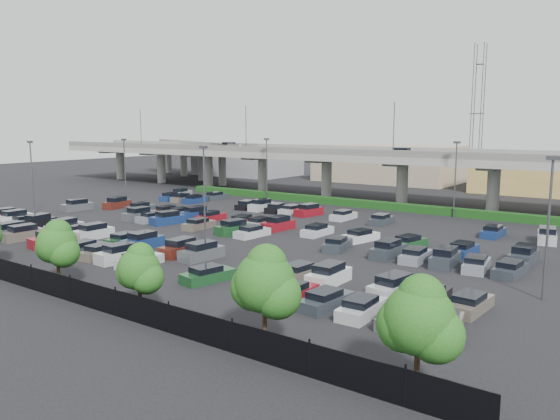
% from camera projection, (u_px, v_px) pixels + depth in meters
% --- Properties ---
extents(ground, '(280.00, 280.00, 0.00)m').
position_uv_depth(ground, '(252.00, 231.00, 64.51)').
color(ground, black).
extents(overpass, '(150.00, 13.00, 15.80)m').
position_uv_depth(overpass, '(373.00, 159.00, 89.24)').
color(overpass, gray).
rests_on(overpass, ground).
extents(on_ramp, '(50.93, 30.13, 8.80)m').
position_uv_depth(on_ramp, '(193.00, 149.00, 128.08)').
color(on_ramp, gray).
rests_on(on_ramp, ground).
extents(hedge, '(66.00, 1.60, 1.10)m').
position_uv_depth(hedge, '(353.00, 203.00, 84.47)').
color(hedge, '#103811').
rests_on(hedge, ground).
extents(fence, '(70.00, 0.10, 2.00)m').
position_uv_depth(fence, '(24.00, 276.00, 41.94)').
color(fence, black).
rests_on(fence, ground).
extents(tree_row, '(65.07, 3.66, 5.94)m').
position_uv_depth(tree_row, '(45.00, 241.00, 42.29)').
color(tree_row, '#332316').
rests_on(tree_row, ground).
extents(parked_cars, '(63.15, 41.67, 1.67)m').
position_uv_depth(parked_cars, '(215.00, 230.00, 61.81)').
color(parked_cars, gray).
rests_on(parked_cars, ground).
extents(light_poles, '(66.90, 48.38, 10.30)m').
position_uv_depth(light_poles, '(236.00, 176.00, 67.54)').
color(light_poles, '#434448').
rests_on(light_poles, ground).
extents(distant_buildings, '(138.00, 24.00, 9.00)m').
position_uv_depth(distant_buildings, '(499.00, 170.00, 106.36)').
color(distant_buildings, gray).
rests_on(distant_buildings, ground).
extents(comm_tower, '(2.40, 2.40, 30.00)m').
position_uv_depth(comm_tower, '(477.00, 111.00, 119.16)').
color(comm_tower, '#434448').
rests_on(comm_tower, ground).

